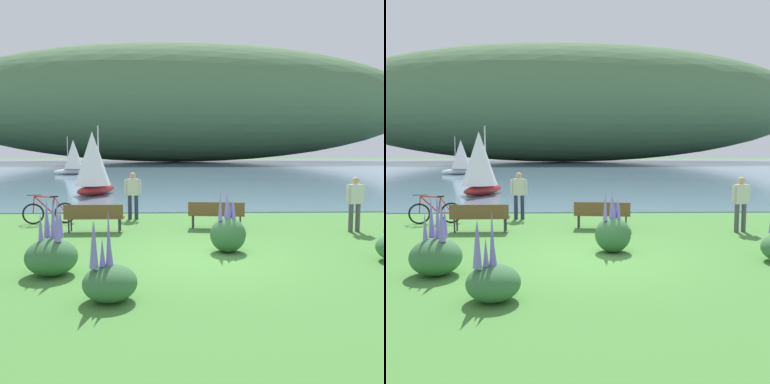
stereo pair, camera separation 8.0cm
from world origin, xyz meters
TOP-DOWN VIEW (x-y plane):
  - ground_plane at (0.00, 0.00)m, footprint 200.00×200.00m
  - bay_water at (0.00, 47.17)m, footprint 180.00×80.00m
  - distant_hillside at (-1.42, 72.31)m, footprint 91.50×28.00m
  - park_bench_near_camera at (0.55, 3.76)m, footprint 1.85×0.70m
  - park_bench_further_along at (-3.27, 3.26)m, footprint 1.80×0.50m
  - bicycle_leaning_near_bench at (-5.10, 4.84)m, footprint 1.75×0.39m
  - person_at_shoreline at (-2.33, 5.75)m, footprint 0.61×0.23m
  - person_on_the_grass at (4.77, 3.09)m, footprint 0.60×0.29m
  - echium_bush_closest_to_camera at (-1.84, -2.94)m, footprint 0.93×0.93m
  - echium_bush_mid_cluster at (0.56, 0.56)m, footprint 0.89×0.89m
  - echium_bush_far_cluster at (-3.26, -1.35)m, footprint 1.06×1.06m
  - sailboat_nearest_to_shore at (-10.91, 32.92)m, footprint 3.24×2.28m
  - sailboat_mid_bay at (-5.27, 13.60)m, footprint 2.52×3.28m

SIDE VIEW (x-z plane):
  - ground_plane at x=0.00m, z-range 0.00..0.00m
  - bay_water at x=0.00m, z-range 0.00..0.04m
  - echium_bush_closest_to_camera at x=-1.84m, z-range -0.41..1.16m
  - bicycle_leaning_near_bench at x=-5.10m, z-range -0.11..0.90m
  - echium_bush_far_cluster at x=-3.26m, z-range -0.40..1.26m
  - echium_bush_mid_cluster at x=0.56m, z-range -0.31..1.28m
  - park_bench_near_camera at x=0.55m, z-range 0.08..0.96m
  - park_bench_further_along at x=-3.27m, z-range 0.08..0.96m
  - person_at_shoreline at x=-2.33m, z-range 0.12..1.83m
  - person_on_the_grass at x=4.77m, z-range 0.12..1.83m
  - sailboat_nearest_to_shore at x=-10.91m, z-range -0.07..3.60m
  - sailboat_mid_bay at x=-5.27m, z-range -0.07..3.69m
  - distant_hillside at x=-1.42m, z-range 0.04..21.45m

